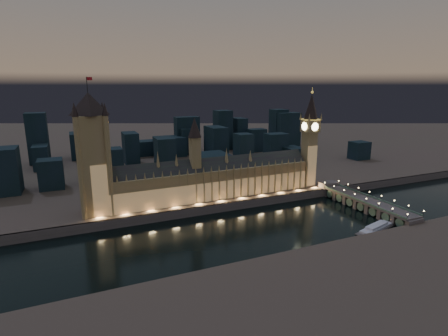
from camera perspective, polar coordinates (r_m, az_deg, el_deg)
name	(u,v)px	position (r m, az deg, el deg)	size (l,w,h in m)	color
ground_plane	(245,227)	(293.92, 3.44, -9.62)	(2000.00, 2000.00, 0.00)	black
north_bank	(136,138)	(778.50, -14.21, 4.80)	(2000.00, 960.00, 8.00)	#513F3B
embankment_wall	(225,207)	(326.95, 0.18, -6.41)	(2000.00, 2.50, 8.00)	#444241
palace_of_westminster	(214,179)	(337.64, -1.58, -1.79)	(202.00, 25.02, 78.00)	olive
victoria_tower	(93,148)	(307.02, -20.66, 3.01)	(31.68, 31.68, 113.19)	olive
elizabeth_tower	(310,132)	(384.23, 13.87, 5.74)	(18.00, 18.00, 104.53)	olive
westminster_bridge	(362,202)	(359.27, 21.59, -5.21)	(19.48, 113.00, 15.90)	#444241
river_boat	(376,228)	(314.23, 23.63, -8.91)	(47.17, 22.21, 4.50)	#444241
city_backdrop	(191,144)	(520.50, -5.36, 3.97)	(482.64, 215.63, 70.19)	black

